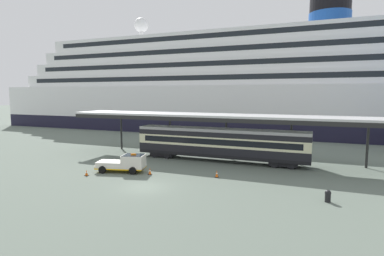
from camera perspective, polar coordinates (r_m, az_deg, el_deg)
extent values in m
plane|color=slate|center=(28.87, -8.71, -10.72)|extent=(400.00, 400.00, 0.00)
cube|color=black|center=(72.29, 20.33, 0.43)|extent=(147.47, 27.21, 3.04)
cube|color=white|center=(71.99, 20.49, 4.44)|extent=(147.47, 27.21, 7.08)
cube|color=white|center=(72.03, 20.64, 8.38)|extent=(135.67, 25.03, 2.82)
cube|color=black|center=(59.59, 20.33, 9.04)|extent=(129.77, 0.12, 1.01)
cube|color=white|center=(72.21, 20.73, 10.61)|extent=(130.24, 24.03, 2.82)
cube|color=black|center=(60.31, 20.45, 11.69)|extent=(124.58, 0.12, 1.01)
cube|color=white|center=(72.49, 20.82, 12.82)|extent=(124.82, 23.03, 2.82)
cube|color=black|center=(61.15, 20.57, 14.26)|extent=(119.39, 0.12, 1.01)
cube|color=white|center=(72.89, 20.90, 15.02)|extent=(119.39, 22.03, 2.82)
cube|color=black|center=(62.12, 20.69, 16.76)|extent=(114.20, 0.12, 1.01)
cylinder|color=black|center=(73.93, 24.01, 19.04)|extent=(8.01, 8.01, 7.99)
cylinder|color=#194799|center=(73.58, 23.95, 17.83)|extent=(8.25, 8.25, 2.40)
cylinder|color=white|center=(85.17, -9.25, 15.98)|extent=(1.00, 1.00, 2.95)
sphere|color=white|center=(85.80, -9.29, 18.16)|extent=(3.69, 3.69, 3.69)
cube|color=silver|center=(39.01, 5.40, 2.30)|extent=(41.38, 5.42, 0.25)
cube|color=black|center=(36.55, 4.22, 1.45)|extent=(41.38, 0.20, 0.50)
cylinder|color=black|center=(48.64, -12.85, -0.50)|extent=(0.28, 0.28, 5.58)
cylinder|color=black|center=(44.45, -4.06, -0.98)|extent=(0.28, 0.28, 5.58)
cylinder|color=black|center=(41.52, 6.27, -1.52)|extent=(0.28, 0.28, 5.58)
cylinder|color=black|center=(40.10, 17.73, -2.06)|extent=(0.28, 0.28, 5.58)
cylinder|color=black|center=(40.37, 29.53, -2.53)|extent=(0.28, 0.28, 5.58)
cube|color=black|center=(39.18, 5.11, -4.86)|extent=(21.51, 2.80, 0.40)
cube|color=black|center=(39.05, 5.12, -3.92)|extent=(21.51, 2.80, 0.90)
cube|color=beige|center=(38.88, 5.14, -2.40)|extent=(21.51, 2.80, 1.20)
cube|color=black|center=(37.58, 4.53, -2.62)|extent=(19.78, 0.08, 0.72)
cube|color=black|center=(38.76, 5.15, -1.08)|extent=(21.51, 2.80, 0.60)
cube|color=#A4A4A4|center=(38.70, 5.16, -0.38)|extent=(21.51, 2.69, 0.36)
cube|color=black|center=(42.11, -5.06, -4.63)|extent=(3.20, 2.35, 0.50)
cylinder|color=black|center=(41.51, -6.91, -4.85)|extent=(0.84, 0.12, 0.84)
cylinder|color=black|center=(40.68, -4.68, -5.05)|extent=(0.84, 0.12, 0.84)
cube|color=black|center=(37.80, 16.47, -6.12)|extent=(3.20, 2.35, 0.50)
cylinder|color=black|center=(36.76, 14.89, -6.47)|extent=(0.84, 0.12, 0.84)
cylinder|color=black|center=(36.59, 17.70, -6.62)|extent=(0.84, 0.12, 0.84)
cube|color=silver|center=(34.78, -12.95, -6.88)|extent=(5.54, 3.24, 0.36)
cube|color=#F2B20C|center=(34.81, -12.94, -7.09)|extent=(5.54, 3.26, 0.12)
cube|color=silver|center=(34.15, -10.67, -5.82)|extent=(2.70, 2.43, 1.10)
cube|color=#19232D|center=(34.08, -10.69, -5.24)|extent=(2.47, 2.30, 0.44)
cube|color=orange|center=(34.02, -10.69, -4.78)|extent=(0.59, 0.33, 0.16)
cube|color=silver|center=(35.07, -14.56, -6.21)|extent=(3.30, 2.59, 0.36)
cylinder|color=black|center=(35.21, -9.81, -6.95)|extent=(0.84, 0.44, 0.80)
cylinder|color=black|center=(33.36, -10.84, -7.71)|extent=(0.84, 0.44, 0.80)
cylinder|color=black|center=(36.32, -14.86, -6.66)|extent=(0.84, 0.44, 0.80)
cylinder|color=black|center=(34.54, -16.13, -7.37)|extent=(0.84, 0.44, 0.80)
cube|color=black|center=(34.18, -18.78, -8.26)|extent=(0.36, 0.36, 0.04)
cone|color=#EA590F|center=(34.11, -18.80, -7.76)|extent=(0.30, 0.30, 0.57)
cylinder|color=white|center=(34.10, -18.80, -7.72)|extent=(0.17, 0.17, 0.08)
cube|color=black|center=(31.91, 4.56, -8.97)|extent=(0.36, 0.36, 0.04)
cone|color=#EA590F|center=(31.82, 4.56, -8.35)|extent=(0.30, 0.30, 0.67)
cylinder|color=white|center=(31.81, 4.56, -8.29)|extent=(0.17, 0.17, 0.09)
cube|color=black|center=(33.15, -7.73, -8.42)|extent=(0.36, 0.36, 0.04)
cone|color=#EA590F|center=(33.06, -7.74, -7.82)|extent=(0.30, 0.30, 0.67)
cylinder|color=white|center=(33.06, -7.74, -7.77)|extent=(0.17, 0.17, 0.09)
cylinder|color=black|center=(27.00, 23.66, -11.62)|extent=(0.44, 0.44, 0.70)
sphere|color=black|center=(26.89, 23.69, -10.87)|extent=(0.48, 0.48, 0.48)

